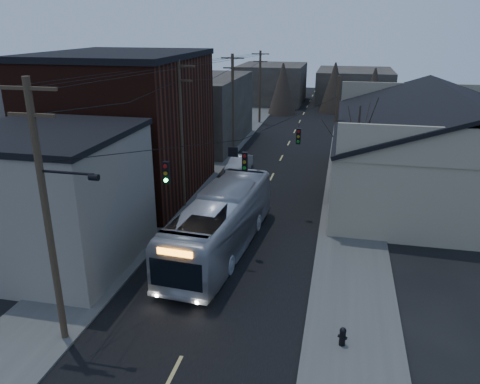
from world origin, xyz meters
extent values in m
cube|color=black|center=(0.00, 30.00, 0.01)|extent=(9.00, 110.00, 0.02)
cube|color=#474744|center=(-6.50, 30.00, 0.06)|extent=(4.00, 110.00, 0.12)
cube|color=#474744|center=(6.50, 30.00, 0.06)|extent=(4.00, 110.00, 0.12)
cube|color=slate|center=(-9.00, 9.00, 3.50)|extent=(8.00, 8.00, 7.00)
cube|color=black|center=(-10.00, 20.00, 5.00)|extent=(10.00, 12.00, 10.00)
cube|color=#2E2925|center=(-9.50, 36.00, 3.50)|extent=(9.00, 14.00, 7.00)
cube|color=gray|center=(13.00, 25.00, 2.50)|extent=(16.00, 20.00, 5.00)
cube|color=black|center=(9.00, 25.00, 6.30)|extent=(8.16, 20.60, 2.86)
cube|color=#2E2925|center=(-6.00, 65.00, 3.00)|extent=(10.00, 12.00, 6.00)
cube|color=#2E2925|center=(7.00, 70.00, 2.50)|extent=(12.00, 14.00, 5.00)
cone|color=black|center=(6.50, 20.00, 3.60)|extent=(0.40, 0.40, 7.20)
cylinder|color=#382B1E|center=(-5.00, 3.00, 5.25)|extent=(0.28, 0.28, 10.50)
cube|color=#382B1E|center=(-5.00, 3.00, 10.10)|extent=(2.20, 0.12, 0.12)
cylinder|color=#382B1E|center=(-5.00, 18.00, 5.00)|extent=(0.28, 0.28, 10.00)
cube|color=#382B1E|center=(-5.00, 18.00, 9.60)|extent=(2.20, 0.12, 0.12)
cylinder|color=#382B1E|center=(-5.00, 33.00, 4.75)|extent=(0.28, 0.28, 9.50)
cube|color=#382B1E|center=(-5.00, 33.00, 9.10)|extent=(2.20, 0.12, 0.12)
cylinder|color=#382B1E|center=(-5.00, 48.00, 4.50)|extent=(0.28, 0.28, 9.00)
cube|color=#382B1E|center=(-5.00, 48.00, 8.60)|extent=(2.20, 0.12, 0.12)
cylinder|color=#382B1E|center=(5.00, 25.00, 4.25)|extent=(0.28, 0.28, 8.50)
cube|color=black|center=(-2.00, 7.50, 5.95)|extent=(0.28, 0.20, 1.00)
cube|color=black|center=(0.60, 12.00, 5.35)|extent=(0.28, 0.20, 1.00)
cube|color=black|center=(2.80, 18.00, 5.45)|extent=(0.28, 0.20, 1.00)
imported|color=#9EA1AA|center=(-0.77, 12.01, 1.70)|extent=(3.78, 12.42, 3.41)
imported|color=#B6BABF|center=(-3.02, 26.82, 0.69)|extent=(1.72, 4.25, 1.37)
cylinder|color=black|center=(6.05, 4.89, 0.43)|extent=(0.25, 0.25, 0.62)
sphere|color=black|center=(6.05, 4.89, 0.78)|extent=(0.27, 0.27, 0.27)
cylinder|color=black|center=(6.05, 4.89, 0.48)|extent=(0.39, 0.23, 0.12)
camera|label=1|loc=(5.40, -11.02, 12.15)|focal=35.00mm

